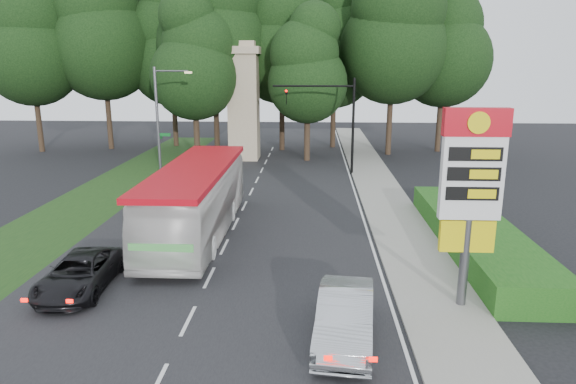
{
  "coord_description": "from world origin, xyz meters",
  "views": [
    {
      "loc": [
        4.01,
        -14.58,
        8.19
      ],
      "look_at": [
        2.84,
        9.32,
        2.2
      ],
      "focal_mm": 32.0,
      "sensor_mm": 36.0,
      "label": 1
    }
  ],
  "objects_px": {
    "streetlight_signs": "(160,117)",
    "monument": "(244,101)",
    "transit_bus": "(197,201)",
    "sedan_silver": "(345,317)",
    "traffic_signal_mast": "(336,112)",
    "gas_station_pylon": "(471,182)",
    "suv_charcoal": "(80,274)"
  },
  "relations": [
    {
      "from": "transit_bus",
      "to": "monument",
      "type": "bearing_deg",
      "value": 90.94
    },
    {
      "from": "gas_station_pylon",
      "to": "transit_bus",
      "type": "distance_m",
      "value": 13.26
    },
    {
      "from": "sedan_silver",
      "to": "suv_charcoal",
      "type": "height_order",
      "value": "sedan_silver"
    },
    {
      "from": "streetlight_signs",
      "to": "monument",
      "type": "height_order",
      "value": "monument"
    },
    {
      "from": "traffic_signal_mast",
      "to": "monument",
      "type": "relative_size",
      "value": 0.72
    },
    {
      "from": "gas_station_pylon",
      "to": "suv_charcoal",
      "type": "relative_size",
      "value": 1.47
    },
    {
      "from": "gas_station_pylon",
      "to": "traffic_signal_mast",
      "type": "height_order",
      "value": "traffic_signal_mast"
    },
    {
      "from": "streetlight_signs",
      "to": "suv_charcoal",
      "type": "distance_m",
      "value": 19.82
    },
    {
      "from": "gas_station_pylon",
      "to": "traffic_signal_mast",
      "type": "relative_size",
      "value": 0.95
    },
    {
      "from": "gas_station_pylon",
      "to": "transit_bus",
      "type": "relative_size",
      "value": 0.55
    },
    {
      "from": "sedan_silver",
      "to": "suv_charcoal",
      "type": "distance_m",
      "value": 10.11
    },
    {
      "from": "suv_charcoal",
      "to": "sedan_silver",
      "type": "bearing_deg",
      "value": -20.63
    },
    {
      "from": "monument",
      "to": "suv_charcoal",
      "type": "distance_m",
      "value": 27.78
    },
    {
      "from": "monument",
      "to": "sedan_silver",
      "type": "distance_m",
      "value": 31.51
    },
    {
      "from": "monument",
      "to": "suv_charcoal",
      "type": "relative_size",
      "value": 2.15
    },
    {
      "from": "gas_station_pylon",
      "to": "traffic_signal_mast",
      "type": "bearing_deg",
      "value": 99.09
    },
    {
      "from": "traffic_signal_mast",
      "to": "suv_charcoal",
      "type": "height_order",
      "value": "traffic_signal_mast"
    },
    {
      "from": "gas_station_pylon",
      "to": "suv_charcoal",
      "type": "height_order",
      "value": "gas_station_pylon"
    },
    {
      "from": "streetlight_signs",
      "to": "suv_charcoal",
      "type": "relative_size",
      "value": 1.71
    },
    {
      "from": "monument",
      "to": "traffic_signal_mast",
      "type": "bearing_deg",
      "value": -38.0
    },
    {
      "from": "streetlight_signs",
      "to": "sedan_silver",
      "type": "relative_size",
      "value": 1.7
    },
    {
      "from": "streetlight_signs",
      "to": "sedan_silver",
      "type": "height_order",
      "value": "streetlight_signs"
    },
    {
      "from": "sedan_silver",
      "to": "gas_station_pylon",
      "type": "bearing_deg",
      "value": 35.96
    },
    {
      "from": "traffic_signal_mast",
      "to": "sedan_silver",
      "type": "relative_size",
      "value": 1.53
    },
    {
      "from": "transit_bus",
      "to": "streetlight_signs",
      "type": "bearing_deg",
      "value": 112.68
    },
    {
      "from": "sedan_silver",
      "to": "transit_bus",
      "type": "bearing_deg",
      "value": 130.49
    },
    {
      "from": "gas_station_pylon",
      "to": "sedan_silver",
      "type": "height_order",
      "value": "gas_station_pylon"
    },
    {
      "from": "gas_station_pylon",
      "to": "monument",
      "type": "height_order",
      "value": "monument"
    },
    {
      "from": "streetlight_signs",
      "to": "suv_charcoal",
      "type": "xyz_separation_m",
      "value": [
        2.42,
        -19.3,
        -3.79
      ]
    },
    {
      "from": "gas_station_pylon",
      "to": "streetlight_signs",
      "type": "relative_size",
      "value": 0.86
    },
    {
      "from": "traffic_signal_mast",
      "to": "gas_station_pylon",
      "type": "bearing_deg",
      "value": -80.91
    },
    {
      "from": "transit_bus",
      "to": "sedan_silver",
      "type": "height_order",
      "value": "transit_bus"
    }
  ]
}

